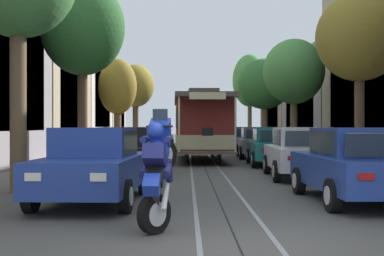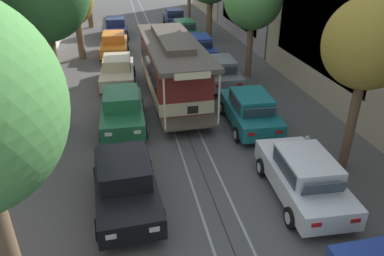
{
  "view_description": "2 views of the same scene",
  "coord_description": "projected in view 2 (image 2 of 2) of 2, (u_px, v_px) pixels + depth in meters",
  "views": [
    {
      "loc": [
        -0.7,
        -7.02,
        1.6
      ],
      "look_at": [
        -0.47,
        15.82,
        1.54
      ],
      "focal_mm": 48.9,
      "sensor_mm": 36.0,
      "label": 1
    },
    {
      "loc": [
        -2.52,
        0.43,
        7.5
      ],
      "look_at": [
        0.0,
        13.07,
        0.82
      ],
      "focal_mm": 34.29,
      "sensor_mm": 36.0,
      "label": 2
    }
  ],
  "objects": [
    {
      "name": "parked_car_beige_fourth_left",
      "position": [
        118.0,
        71.0,
        20.86
      ],
      "size": [
        2.14,
        4.42,
        1.58
      ],
      "color": "#C1B28E",
      "rests_on": "ground"
    },
    {
      "name": "parked_car_blue_fifth_right",
      "position": [
        199.0,
        47.0,
        25.48
      ],
      "size": [
        2.05,
        4.38,
        1.58
      ],
      "color": "#233D93",
      "rests_on": "ground"
    },
    {
      "name": "cable_car_trolley",
      "position": [
        172.0,
        67.0,
        18.72
      ],
      "size": [
        2.79,
        9.17,
        3.28
      ],
      "color": "maroon",
      "rests_on": "ground"
    },
    {
      "name": "parked_car_grey_fourth_right",
      "position": [
        220.0,
        71.0,
        20.79
      ],
      "size": [
        2.11,
        4.41,
        1.58
      ],
      "color": "slate",
      "rests_on": "ground"
    },
    {
      "name": "ground_plane",
      "position": [
        167.0,
        83.0,
        21.42
      ],
      "size": [
        160.0,
        160.0,
        0.0
      ],
      "primitive_type": "plane",
      "color": "#4C4947"
    },
    {
      "name": "parked_car_orange_fifth_left",
      "position": [
        114.0,
        44.0,
        26.14
      ],
      "size": [
        2.13,
        4.42,
        1.58
      ],
      "color": "orange",
      "rests_on": "ground"
    },
    {
      "name": "parked_car_green_mid_left",
      "position": [
        122.0,
        109.0,
        16.18
      ],
      "size": [
        2.06,
        4.39,
        1.58
      ],
      "color": "#1E6038",
      "rests_on": "ground"
    },
    {
      "name": "trolley_track_rails",
      "position": [
        161.0,
        66.0,
        24.15
      ],
      "size": [
        1.14,
        59.4,
        0.01
      ],
      "color": "gray",
      "rests_on": "ground"
    },
    {
      "name": "fire_hydrant",
      "position": [
        306.0,
        145.0,
        14.09
      ],
      "size": [
        0.4,
        0.22,
        0.84
      ],
      "color": "#B2B2B7",
      "rests_on": "ground"
    },
    {
      "name": "parked_car_green_sixth_right",
      "position": [
        184.0,
        30.0,
        30.28
      ],
      "size": [
        2.1,
        4.41,
        1.58
      ],
      "color": "#1E6038",
      "rests_on": "ground"
    },
    {
      "name": "parked_car_navy_sixth_left",
      "position": [
        116.0,
        27.0,
        31.18
      ],
      "size": [
        2.03,
        4.37,
        1.58
      ],
      "color": "#19234C",
      "rests_on": "ground"
    },
    {
      "name": "parked_car_teal_mid_right",
      "position": [
        250.0,
        110.0,
        16.12
      ],
      "size": [
        2.13,
        4.42,
        1.58
      ],
      "color": "#196B70",
      "rests_on": "ground"
    },
    {
      "name": "parked_car_navy_far_right",
      "position": [
        174.0,
        17.0,
        35.07
      ],
      "size": [
        2.07,
        4.39,
        1.58
      ],
      "color": "#19234C",
      "rests_on": "ground"
    },
    {
      "name": "parked_car_black_second_left",
      "position": [
        125.0,
        183.0,
        11.31
      ],
      "size": [
        2.15,
        4.42,
        1.58
      ],
      "color": "black",
      "rests_on": "ground"
    },
    {
      "name": "street_tree_kerb_right_second",
      "position": [
        369.0,
        45.0,
        11.4
      ],
      "size": [
        2.92,
        2.72,
        6.09
      ],
      "color": "brown",
      "rests_on": "ground"
    },
    {
      "name": "parked_car_white_second_right",
      "position": [
        303.0,
        176.0,
        11.62
      ],
      "size": [
        2.14,
        4.42,
        1.58
      ],
      "color": "silver",
      "rests_on": "ground"
    }
  ]
}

